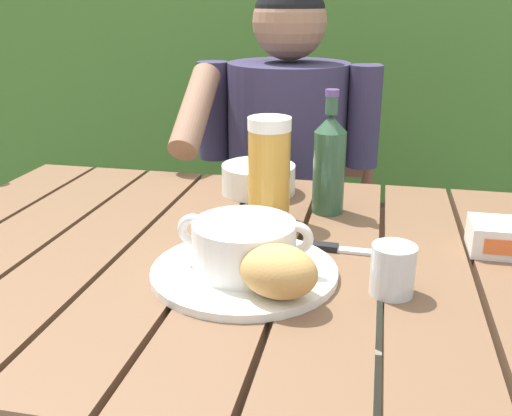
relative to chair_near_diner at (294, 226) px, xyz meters
name	(u,v)px	position (x,y,z in m)	size (l,w,h in m)	color
dining_table	(251,310)	(0.05, -0.86, 0.19)	(1.22, 0.84, 0.76)	brown
hedge_backdrop	(334,59)	(0.03, 0.85, 0.43)	(3.93, 0.77, 2.14)	#3E6A2A
chair_near_diner	(294,226)	(0.00, 0.00, 0.00)	(0.47, 0.46, 0.96)	brown
person_eating	(283,171)	(0.00, -0.20, 0.24)	(0.48, 0.47, 1.19)	#332E4B
serving_plate	(244,271)	(0.06, -0.93, 0.29)	(0.28, 0.28, 0.01)	white
soup_bowl	(244,244)	(0.06, -0.93, 0.34)	(0.20, 0.15, 0.08)	white
bread_roll	(278,271)	(0.12, -1.01, 0.34)	(0.12, 0.10, 0.07)	tan
beer_glass	(271,170)	(0.05, -0.70, 0.38)	(0.08, 0.08, 0.19)	gold
beer_bottle	(329,162)	(0.15, -0.63, 0.39)	(0.06, 0.06, 0.23)	#2D5037
water_glass_small	(393,270)	(0.27, -0.95, 0.32)	(0.06, 0.06, 0.07)	silver
butter_tub	(506,238)	(0.45, -0.77, 0.31)	(0.11, 0.09, 0.05)	white
table_knife	(336,249)	(0.19, -0.82, 0.29)	(0.14, 0.03, 0.01)	silver
diner_bowl	(258,179)	(0.00, -0.55, 0.32)	(0.15, 0.15, 0.06)	white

